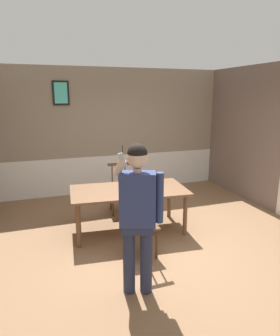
{
  "coord_description": "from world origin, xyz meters",
  "views": [
    {
      "loc": [
        -1.72,
        -4.11,
        2.28
      ],
      "look_at": [
        -0.5,
        -0.61,
        1.39
      ],
      "focal_mm": 32.37,
      "sensor_mm": 36.0,
      "label": 1
    }
  ],
  "objects_px": {
    "dining_table": "(129,194)",
    "chair_near_window": "(142,224)",
    "person_figure": "(138,209)",
    "chair_by_doorway": "(120,190)"
  },
  "relations": [
    {
      "from": "dining_table",
      "to": "chair_near_window",
      "type": "relative_size",
      "value": 1.91
    },
    {
      "from": "dining_table",
      "to": "person_figure",
      "type": "relative_size",
      "value": 1.13
    },
    {
      "from": "chair_by_doorway",
      "to": "person_figure",
      "type": "height_order",
      "value": "person_figure"
    },
    {
      "from": "chair_near_window",
      "to": "chair_by_doorway",
      "type": "bearing_deg",
      "value": 83.76
    },
    {
      "from": "person_figure",
      "to": "dining_table",
      "type": "bearing_deg",
      "value": -84.14
    },
    {
      "from": "chair_near_window",
      "to": "person_figure",
      "type": "bearing_deg",
      "value": -113.46
    },
    {
      "from": "chair_by_doorway",
      "to": "chair_near_window",
      "type": "bearing_deg",
      "value": 91.91
    },
    {
      "from": "dining_table",
      "to": "person_figure",
      "type": "bearing_deg",
      "value": -103.57
    },
    {
      "from": "chair_near_window",
      "to": "dining_table",
      "type": "bearing_deg",
      "value": 83.94
    },
    {
      "from": "chair_near_window",
      "to": "chair_by_doorway",
      "type": "relative_size",
      "value": 1.08
    }
  ]
}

